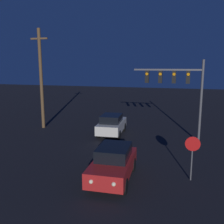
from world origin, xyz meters
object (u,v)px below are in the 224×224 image
at_px(utility_pole, 41,78).
at_px(traffic_signal_mast, 179,85).
at_px(car_near, 113,163).
at_px(car_far, 112,124).
at_px(stop_sign, 192,150).

bearing_deg(utility_pole, traffic_signal_mast, -3.38).
xyz_separation_m(car_near, car_far, (-2.26, 7.67, 0.00)).
xyz_separation_m(car_near, utility_pole, (-8.74, 8.20, 3.57)).
height_order(car_near, traffic_signal_mast, traffic_signal_mast).
bearing_deg(stop_sign, utility_pole, 149.47).
xyz_separation_m(car_near, traffic_signal_mast, (2.77, 7.52, 3.28)).
distance_m(car_near, stop_sign, 3.81).
bearing_deg(stop_sign, car_near, -166.04).
distance_m(traffic_signal_mast, stop_sign, 7.16).
height_order(traffic_signal_mast, stop_sign, traffic_signal_mast).
xyz_separation_m(traffic_signal_mast, stop_sign, (0.86, -6.61, -2.59)).
bearing_deg(car_near, car_far, -76.09).
distance_m(car_far, stop_sign, 9.00).
xyz_separation_m(traffic_signal_mast, utility_pole, (-11.51, 0.68, 0.29)).
height_order(stop_sign, utility_pole, utility_pole).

